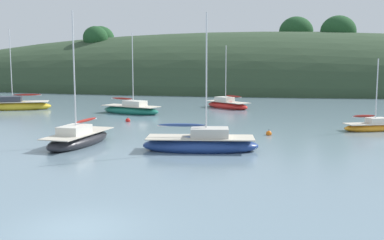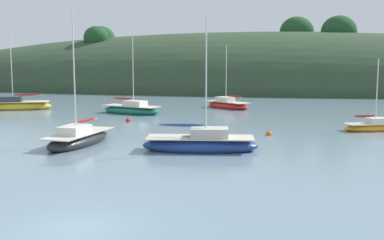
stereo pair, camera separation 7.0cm
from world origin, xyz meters
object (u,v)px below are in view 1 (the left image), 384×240
(sailboat_blue_center, at_px, (16,106))
(sailboat_cream_ketch, at_px, (131,110))
(sailboat_black_sloop, at_px, (227,105))
(sailboat_red_portside, at_px, (201,144))
(mooring_buoy_channel, at_px, (269,134))
(sailboat_yellow_far, at_px, (373,127))
(sailboat_orange_cutter, at_px, (79,139))
(mooring_buoy_inner, at_px, (128,120))

(sailboat_blue_center, xyz_separation_m, sailboat_cream_ketch, (14.39, -1.31, -0.04))
(sailboat_black_sloop, bearing_deg, sailboat_cream_ketch, -140.50)
(sailboat_black_sloop, relative_size, sailboat_red_portside, 0.87)
(sailboat_cream_ketch, distance_m, sailboat_red_portside, 22.05)
(sailboat_red_portside, bearing_deg, mooring_buoy_channel, 60.74)
(sailboat_black_sloop, height_order, sailboat_yellow_far, sailboat_black_sloop)
(sailboat_orange_cutter, xyz_separation_m, sailboat_yellow_far, (20.57, 10.67, -0.09))
(sailboat_blue_center, bearing_deg, mooring_buoy_channel, -24.42)
(sailboat_orange_cutter, distance_m, sailboat_yellow_far, 23.17)
(mooring_buoy_channel, bearing_deg, sailboat_blue_center, 155.58)
(sailboat_black_sloop, xyz_separation_m, sailboat_orange_cutter, (-6.83, -26.44, 0.02))
(sailboat_blue_center, xyz_separation_m, sailboat_orange_cutter, (16.97, -20.00, -0.04))
(sailboat_blue_center, distance_m, mooring_buoy_channel, 32.25)
(sailboat_orange_cutter, bearing_deg, mooring_buoy_inner, 93.21)
(sailboat_cream_ketch, height_order, mooring_buoy_channel, sailboat_cream_ketch)
(sailboat_blue_center, relative_size, mooring_buoy_channel, 17.54)
(sailboat_orange_cutter, bearing_deg, sailboat_blue_center, 130.31)
(sailboat_blue_center, distance_m, sailboat_red_portside, 32.58)
(mooring_buoy_channel, relative_size, mooring_buoy_inner, 1.00)
(sailboat_yellow_far, xyz_separation_m, sailboat_red_portside, (-12.14, -11.09, 0.11))
(sailboat_blue_center, distance_m, sailboat_black_sloop, 24.66)
(sailboat_black_sloop, xyz_separation_m, mooring_buoy_inner, (-7.51, -14.36, -0.27))
(sailboat_orange_cutter, distance_m, mooring_buoy_inner, 12.11)
(sailboat_orange_cutter, relative_size, mooring_buoy_inner, 16.78)
(sailboat_cream_ketch, relative_size, mooring_buoy_inner, 16.24)
(sailboat_cream_ketch, xyz_separation_m, mooring_buoy_channel, (14.97, -12.03, -0.30))
(sailboat_black_sloop, distance_m, sailboat_cream_ketch, 12.19)
(sailboat_yellow_far, relative_size, sailboat_red_portside, 0.68)
(sailboat_orange_cutter, relative_size, sailboat_red_portside, 1.03)
(sailboat_black_sloop, xyz_separation_m, sailboat_red_portside, (1.60, -26.86, 0.04))
(sailboat_blue_center, distance_m, sailboat_yellow_far, 38.68)
(sailboat_blue_center, bearing_deg, sailboat_red_portside, -38.80)
(sailboat_yellow_far, bearing_deg, sailboat_black_sloop, 131.05)
(sailboat_red_portside, bearing_deg, sailboat_blue_center, 141.20)
(sailboat_cream_ketch, bearing_deg, sailboat_red_portside, -60.07)
(sailboat_blue_center, relative_size, sailboat_red_portside, 1.08)
(sailboat_cream_ketch, xyz_separation_m, sailboat_red_portside, (11.00, -19.11, 0.01))
(sailboat_black_sloop, bearing_deg, sailboat_blue_center, -164.84)
(sailboat_black_sloop, xyz_separation_m, sailboat_yellow_far, (13.74, -15.77, -0.08))
(sailboat_orange_cutter, xyz_separation_m, mooring_buoy_inner, (-0.68, 12.08, -0.29))
(sailboat_black_sloop, height_order, sailboat_orange_cutter, sailboat_orange_cutter)
(sailboat_orange_cutter, height_order, mooring_buoy_inner, sailboat_orange_cutter)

